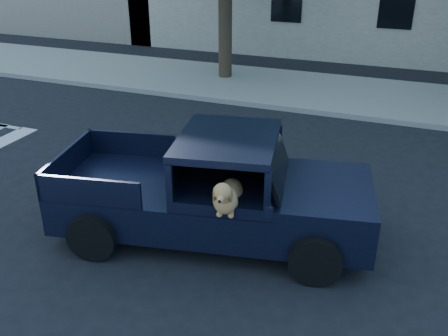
# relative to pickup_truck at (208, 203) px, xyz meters

# --- Properties ---
(ground) EXTENTS (120.00, 120.00, 0.00)m
(ground) POSITION_rel_pickup_truck_xyz_m (0.81, -0.63, -0.60)
(ground) COLOR black
(ground) RESTS_ON ground
(far_sidewalk) EXTENTS (60.00, 4.00, 0.15)m
(far_sidewalk) POSITION_rel_pickup_truck_xyz_m (0.81, 8.57, -0.53)
(far_sidewalk) COLOR gray
(far_sidewalk) RESTS_ON ground
(lane_stripes) EXTENTS (21.60, 0.14, 0.01)m
(lane_stripes) POSITION_rel_pickup_truck_xyz_m (2.81, 2.77, -0.59)
(lane_stripes) COLOR silver
(lane_stripes) RESTS_ON ground
(pickup_truck) EXTENTS (5.24, 2.94, 1.78)m
(pickup_truck) POSITION_rel_pickup_truck_xyz_m (0.00, 0.00, 0.00)
(pickup_truck) COLOR black
(pickup_truck) RESTS_ON ground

